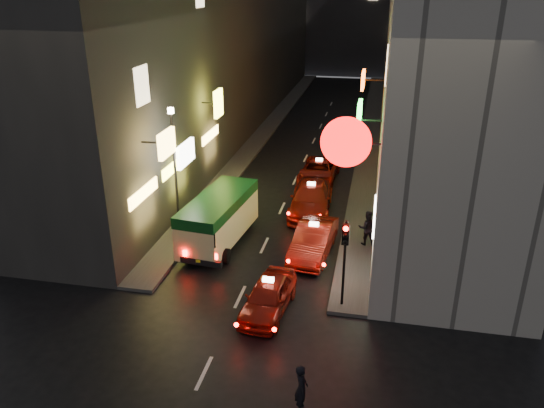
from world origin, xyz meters
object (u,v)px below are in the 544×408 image
Objects in this scene: taxi_near at (268,294)px; traffic_light at (345,246)px; lamp_post at (175,165)px; pedestrian_crossing at (301,385)px; minibus at (219,214)px.

traffic_light is at bearing 14.11° from taxi_near.
taxi_near is 0.78× the size of lamp_post.
taxi_near is 2.73× the size of pedestrian_crossing.
minibus reaches higher than pedestrian_crossing.
traffic_light is 9.42m from lamp_post.
traffic_light is (2.70, 0.68, 1.94)m from taxi_near.
minibus is at bearing 16.13° from pedestrian_crossing.
pedestrian_crossing is (1.97, -4.70, 0.14)m from taxi_near.
lamp_post is at bearing 151.09° from traffic_light.
minibus is 11.09m from pedestrian_crossing.
minibus is 0.92× the size of lamp_post.
traffic_light is at bearing -28.91° from lamp_post.
taxi_near is at bearing -43.46° from lamp_post.
traffic_light is at bearing -20.71° from pedestrian_crossing.
lamp_post is (-5.50, 5.21, 2.98)m from taxi_near.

